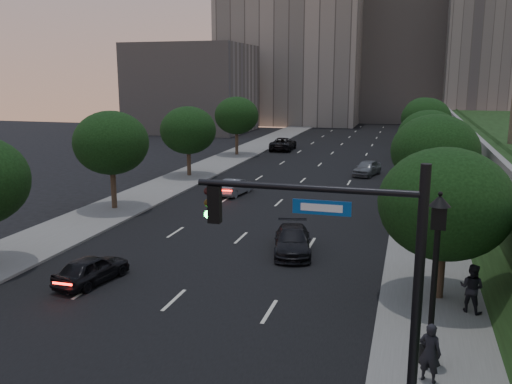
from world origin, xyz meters
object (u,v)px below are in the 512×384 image
(pedestrian_a, at_px, (430,353))
(sedan_far_left, at_px, (283,144))
(traffic_signal_mast, at_px, (370,299))
(sedan_near_right, at_px, (292,241))
(sedan_far_right, at_px, (367,168))
(street_lamp, at_px, (434,288))
(pedestrian_c, at_px, (437,240))
(sedan_mid_left, at_px, (235,187))
(pedestrian_b, at_px, (472,288))
(sedan_near_left, at_px, (92,269))

(pedestrian_a, bearing_deg, sedan_far_left, -52.61)
(traffic_signal_mast, distance_m, sedan_near_right, 14.82)
(traffic_signal_mast, bearing_deg, sedan_far_right, 94.53)
(street_lamp, xyz_separation_m, pedestrian_c, (0.59, 10.73, -1.62))
(traffic_signal_mast, bearing_deg, sedan_mid_left, 114.60)
(pedestrian_a, height_order, pedestrian_c, pedestrian_a)
(sedan_far_left, bearing_deg, pedestrian_a, 105.86)
(traffic_signal_mast, xyz_separation_m, sedan_far_left, (-14.37, 52.43, -2.89))
(street_lamp, relative_size, pedestrian_b, 2.98)
(sedan_near_right, bearing_deg, sedan_far_right, 73.13)
(traffic_signal_mast, relative_size, sedan_mid_left, 1.81)
(traffic_signal_mast, bearing_deg, sedan_far_left, 105.33)
(sedan_mid_left, xyz_separation_m, pedestrian_c, (14.25, -11.65, 0.38))
(sedan_near_left, distance_m, sedan_far_right, 31.68)
(sedan_far_right, height_order, pedestrian_a, pedestrian_a)
(pedestrian_b, bearing_deg, pedestrian_c, -55.24)
(pedestrian_b, height_order, pedestrian_c, pedestrian_b)
(street_lamp, bearing_deg, sedan_near_left, 166.57)
(sedan_far_right, xyz_separation_m, pedestrian_c, (5.21, -22.87, 0.31))
(sedan_near_left, relative_size, sedan_mid_left, 0.97)
(sedan_mid_left, xyz_separation_m, sedan_near_right, (7.21, -12.55, 0.02))
(sedan_near_right, bearing_deg, pedestrian_b, -46.36)
(street_lamp, relative_size, sedan_near_left, 1.50)
(sedan_mid_left, bearing_deg, sedan_near_right, 128.06)
(sedan_near_left, relative_size, sedan_far_left, 0.66)
(sedan_far_left, distance_m, pedestrian_b, 47.55)
(street_lamp, distance_m, pedestrian_c, 10.86)
(sedan_far_right, bearing_deg, sedan_mid_left, -114.16)
(street_lamp, xyz_separation_m, pedestrian_b, (1.61, 4.40, -1.54))
(sedan_far_left, xyz_separation_m, sedan_near_right, (9.57, -38.74, -0.13))
(street_lamp, relative_size, sedan_far_right, 1.35)
(sedan_far_left, bearing_deg, sedan_near_right, 101.88)
(sedan_far_right, height_order, pedestrian_b, pedestrian_b)
(sedan_mid_left, xyz_separation_m, pedestrian_b, (15.27, -17.97, 0.46))
(sedan_mid_left, xyz_separation_m, sedan_far_left, (-2.36, 26.19, 0.15))
(street_lamp, relative_size, pedestrian_c, 3.23)
(traffic_signal_mast, height_order, pedestrian_c, traffic_signal_mast)
(sedan_near_right, xyz_separation_m, pedestrian_b, (8.06, -5.42, 0.44))
(pedestrian_a, xyz_separation_m, pedestrian_c, (0.62, 11.79, -0.03))
(street_lamp, xyz_separation_m, sedan_near_right, (-6.46, 9.82, -1.98))
(sedan_near_left, bearing_deg, sedan_far_left, -77.11)
(sedan_near_left, height_order, sedan_near_right, sedan_near_right)
(traffic_signal_mast, relative_size, sedan_far_right, 1.68)
(sedan_near_left, bearing_deg, sedan_near_right, -129.16)
(street_lamp, xyz_separation_m, sedan_mid_left, (-13.67, 22.37, -2.00))
(sedan_mid_left, distance_m, sedan_far_right, 14.42)
(traffic_signal_mast, height_order, pedestrian_a, traffic_signal_mast)
(sedan_far_left, height_order, sedan_near_right, sedan_far_left)
(sedan_near_right, xyz_separation_m, pedestrian_a, (6.42, -10.89, 0.40))
(sedan_far_left, relative_size, pedestrian_a, 3.13)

